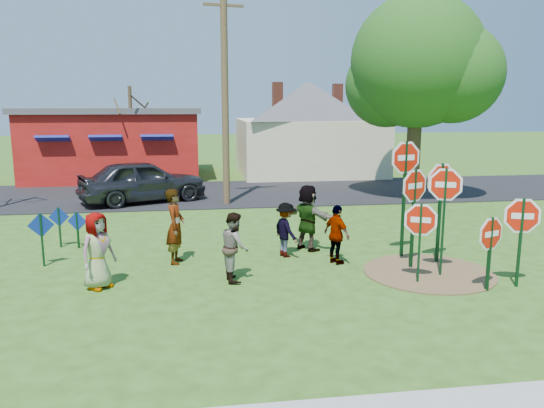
{
  "coord_description": "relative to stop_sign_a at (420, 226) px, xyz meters",
  "views": [
    {
      "loc": [
        -1.15,
        -12.9,
        4.14
      ],
      "look_at": [
        0.82,
        0.7,
        1.52
      ],
      "focal_mm": 35.0,
      "sensor_mm": 36.0,
      "label": 1
    }
  ],
  "objects": [
    {
      "name": "dirt_patch",
      "position": [
        0.57,
        0.65,
        -1.35
      ],
      "size": [
        3.2,
        3.2,
        0.03
      ],
      "primitive_type": "cylinder",
      "color": "brown",
      "rests_on": "ground"
    },
    {
      "name": "person_c",
      "position": [
        -4.23,
        0.8,
        -0.54
      ],
      "size": [
        0.7,
        0.86,
        1.65
      ],
      "primitive_type": "imported",
      "rotation": [
        0.0,
        0.0,
        1.67
      ],
      "color": "brown",
      "rests_on": "ground"
    },
    {
      "name": "person_d",
      "position": [
        -2.69,
        2.59,
        -0.62
      ],
      "size": [
        0.87,
        1.1,
        1.5
      ],
      "primitive_type": "imported",
      "rotation": [
        0.0,
        0.0,
        1.95
      ],
      "color": "#35353A",
      "rests_on": "ground"
    },
    {
      "name": "blue_diamond_b",
      "position": [
        -9.02,
        2.6,
        -0.49
      ],
      "size": [
        0.63,
        0.16,
        1.41
      ],
      "rotation": [
        0.0,
        0.0,
        0.22
      ],
      "color": "#0D3217",
      "rests_on": "ground"
    },
    {
      "name": "stop_sign_d",
      "position": [
        1.16,
        1.46,
        0.62
      ],
      "size": [
        1.16,
        0.34,
        2.79
      ],
      "rotation": [
        0.0,
        0.0,
        0.27
      ],
      "color": "#0D3217",
      "rests_on": "ground"
    },
    {
      "name": "stop_sign_e",
      "position": [
        1.32,
        -0.74,
        -0.16
      ],
      "size": [
        0.95,
        0.4,
        1.82
      ],
      "rotation": [
        0.0,
        0.0,
        0.39
      ],
      "color": "#0D3217",
      "rests_on": "ground"
    },
    {
      "name": "leafy_tree",
      "position": [
        4.32,
        10.37,
        4.2
      ],
      "size": [
        6.08,
        5.55,
        8.64
      ],
      "color": "#382819",
      "rests_on": "ground"
    },
    {
      "name": "stop_sign_c",
      "position": [
        0.75,
        0.4,
        0.59
      ],
      "size": [
        1.0,
        0.42,
        2.78
      ],
      "rotation": [
        0.0,
        0.0,
        -0.38
      ],
      "color": "#0D3217",
      "rests_on": "ground"
    },
    {
      "name": "utility_pole",
      "position": [
        -3.84,
        10.41,
        3.36
      ],
      "size": [
        2.18,
        0.48,
        8.98
      ],
      "rotation": [
        0.0,
        0.0,
        0.17
      ],
      "color": "#4C3823",
      "rests_on": "ground"
    },
    {
      "name": "cream_house",
      "position": [
        1.57,
        19.65,
        1.56
      ],
      "size": [
        9.4,
        9.4,
        6.5
      ],
      "color": "beige",
      "rests_on": "ground"
    },
    {
      "name": "person_b",
      "position": [
        -5.65,
        2.42,
        -0.38
      ],
      "size": [
        0.59,
        0.79,
        1.97
      ],
      "primitive_type": "imported",
      "rotation": [
        0.0,
        0.0,
        1.39
      ],
      "color": "#22665E",
      "rests_on": "ground"
    },
    {
      "name": "stop_sign_f",
      "position": [
        2.13,
        -0.58,
        0.16
      ],
      "size": [
        1.05,
        0.34,
        2.2
      ],
      "rotation": [
        0.0,
        0.0,
        -0.3
      ],
      "color": "#0D3217",
      "rests_on": "ground"
    },
    {
      "name": "stop_sign_a",
      "position": [
        0.0,
        0.0,
        0.0
      ],
      "size": [
        0.94,
        0.44,
        2.02
      ],
      "rotation": [
        0.0,
        0.0,
        -0.43
      ],
      "color": "#0D3217",
      "rests_on": "ground"
    },
    {
      "name": "person_a",
      "position": [
        -7.32,
        0.69,
        -0.48
      ],
      "size": [
        0.99,
        1.02,
        1.76
      ],
      "primitive_type": "imported",
      "rotation": [
        0.0,
        0.0,
        0.86
      ],
      "color": "#425988",
      "rests_on": "ground"
    },
    {
      "name": "bare_tree_east",
      "position": [
        -8.22,
        16.27,
        1.85
      ],
      "size": [
        1.8,
        1.8,
        4.98
      ],
      "color": "#382819",
      "rests_on": "ground"
    },
    {
      "name": "ground",
      "position": [
        -3.93,
        1.65,
        -1.37
      ],
      "size": [
        120.0,
        120.0,
        0.0
      ],
      "primitive_type": "plane",
      "color": "#305017",
      "rests_on": "ground"
    },
    {
      "name": "red_building",
      "position": [
        -9.43,
        19.64,
        0.6
      ],
      "size": [
        9.4,
        7.69,
        3.9
      ],
      "color": "maroon",
      "rests_on": "ground"
    },
    {
      "name": "road",
      "position": [
        -3.93,
        13.15,
        -1.35
      ],
      "size": [
        120.0,
        7.5,
        0.04
      ],
      "primitive_type": "cube",
      "color": "black",
      "rests_on": "ground"
    },
    {
      "name": "blue_diamond_d",
      "position": [
        -9.04,
        4.46,
        -0.62
      ],
      "size": [
        0.59,
        0.06,
        1.2
      ],
      "rotation": [
        0.0,
        0.0,
        -0.03
      ],
      "color": "#0D3217",
      "rests_on": "ground"
    },
    {
      "name": "stop_sign_b",
      "position": [
        0.43,
        2.09,
        1.05
      ],
      "size": [
        1.16,
        0.28,
        3.32
      ],
      "rotation": [
        0.0,
        0.0,
        0.22
      ],
      "color": "#0D3217",
      "rests_on": "ground"
    },
    {
      "name": "person_e",
      "position": [
        -1.5,
        1.73,
        -0.58
      ],
      "size": [
        0.75,
        0.99,
        1.57
      ],
      "primitive_type": "imported",
      "rotation": [
        0.0,
        0.0,
        2.03
      ],
      "color": "#4F2D5C",
      "rests_on": "ground"
    },
    {
      "name": "blue_diamond_c",
      "position": [
        -8.51,
        4.31,
        -0.7
      ],
      "size": [
        0.57,
        0.18,
        1.09
      ],
      "rotation": [
        0.0,
        0.0,
        -0.29
      ],
      "color": "#0D3217",
      "rests_on": "ground"
    },
    {
      "name": "stop_sign_g",
      "position": [
        0.28,
        1.09,
        0.51
      ],
      "size": [
        1.03,
        0.49,
        2.69
      ],
      "rotation": [
        0.0,
        0.0,
        0.43
      ],
      "color": "#0D3217",
      "rests_on": "ground"
    },
    {
      "name": "person_f",
      "position": [
        -1.97,
        3.17,
        -0.42
      ],
      "size": [
        1.48,
        1.74,
        1.89
      ],
      "primitive_type": "imported",
      "rotation": [
        0.0,
        0.0,
        2.2
      ],
      "color": "#23593C",
      "rests_on": "ground"
    },
    {
      "name": "suv",
      "position": [
        -7.3,
        11.35,
        -0.44
      ],
      "size": [
        5.63,
        3.94,
        1.78
      ],
      "primitive_type": "imported",
      "rotation": [
        0.0,
        0.0,
        1.96
      ],
      "color": "#29292D",
      "rests_on": "road"
    }
  ]
}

